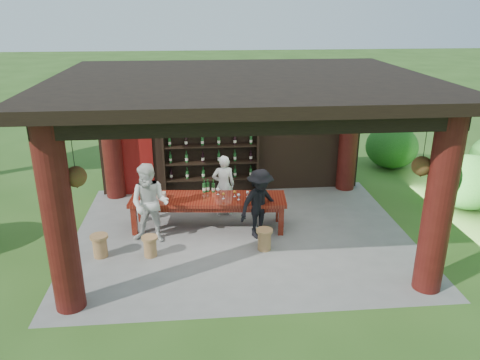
{
  "coord_description": "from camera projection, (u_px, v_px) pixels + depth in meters",
  "views": [
    {
      "loc": [
        -0.89,
        -9.36,
        4.84
      ],
      "look_at": [
        0.0,
        0.4,
        1.15
      ],
      "focal_mm": 35.0,
      "sensor_mm": 36.0,
      "label": 1
    }
  ],
  "objects": [
    {
      "name": "trees",
      "position": [
        382.0,
        72.0,
        10.81
      ],
      "size": [
        20.18,
        9.47,
        4.8
      ],
      "color": "#3F2819",
      "rests_on": "ground"
    },
    {
      "name": "table_glasses",
      "position": [
        236.0,
        194.0,
        10.53
      ],
      "size": [
        0.92,
        0.41,
        0.15
      ],
      "color": "silver",
      "rests_on": "tasting_table"
    },
    {
      "name": "stool_near_right",
      "position": [
        264.0,
        239.0,
        9.76
      ],
      "size": [
        0.35,
        0.35,
        0.46
      ],
      "rotation": [
        0.0,
        0.0,
        -0.39
      ],
      "color": "olive",
      "rests_on": "ground"
    },
    {
      "name": "napkin_basket",
      "position": [
        160.0,
        195.0,
        10.48
      ],
      "size": [
        0.28,
        0.2,
        0.14
      ],
      "primitive_type": "cube",
      "rotation": [
        0.0,
        0.0,
        -0.09
      ],
      "color": "#BF6672",
      "rests_on": "tasting_table"
    },
    {
      "name": "guest_man",
      "position": [
        260.0,
        204.0,
        10.13
      ],
      "size": [
        1.17,
        0.99,
        1.57
      ],
      "primitive_type": "imported",
      "rotation": [
        0.0,
        0.0,
        0.5
      ],
      "color": "black",
      "rests_on": "ground"
    },
    {
      "name": "ground",
      "position": [
        242.0,
        234.0,
        10.5
      ],
      "size": [
        90.0,
        90.0,
        0.0
      ],
      "primitive_type": "plane",
      "color": "#2D5119",
      "rests_on": "ground"
    },
    {
      "name": "stool_far_left",
      "position": [
        100.0,
        245.0,
        9.49
      ],
      "size": [
        0.36,
        0.36,
        0.48
      ],
      "rotation": [
        0.0,
        0.0,
        -0.16
      ],
      "color": "olive",
      "rests_on": "ground"
    },
    {
      "name": "shrubs",
      "position": [
        343.0,
        196.0,
        11.1
      ],
      "size": [
        15.77,
        9.37,
        1.36
      ],
      "color": "#194C14",
      "rests_on": "ground"
    },
    {
      "name": "table_bottles",
      "position": [
        208.0,
        186.0,
        10.81
      ],
      "size": [
        0.29,
        0.12,
        0.31
      ],
      "color": "#194C1E",
      "rests_on": "tasting_table"
    },
    {
      "name": "guest_woman",
      "position": [
        150.0,
        204.0,
        9.91
      ],
      "size": [
        0.98,
        0.85,
        1.75
      ],
      "primitive_type": "imported",
      "rotation": [
        0.0,
        0.0,
        -0.24
      ],
      "color": "silver",
      "rests_on": "ground"
    },
    {
      "name": "tasting_table",
      "position": [
        208.0,
        202.0,
        10.59
      ],
      "size": [
        3.56,
        1.21,
        0.75
      ],
      "rotation": [
        0.0,
        0.0,
        -0.09
      ],
      "color": "#57130C",
      "rests_on": "ground"
    },
    {
      "name": "wine_shelf",
      "position": [
        211.0,
        155.0,
        12.34
      ],
      "size": [
        2.53,
        0.38,
        2.23
      ],
      "color": "black",
      "rests_on": "ground"
    },
    {
      "name": "stool_near_left",
      "position": [
        150.0,
        246.0,
        9.51
      ],
      "size": [
        0.33,
        0.33,
        0.44
      ],
      "rotation": [
        0.0,
        0.0,
        0.15
      ],
      "color": "olive",
      "rests_on": "ground"
    },
    {
      "name": "pavilion",
      "position": [
        239.0,
        137.0,
        10.15
      ],
      "size": [
        7.5,
        6.0,
        3.6
      ],
      "color": "slate",
      "rests_on": "ground"
    },
    {
      "name": "host",
      "position": [
        224.0,
        185.0,
        11.24
      ],
      "size": [
        0.57,
        0.4,
        1.51
      ],
      "primitive_type": "imported",
      "rotation": [
        0.0,
        0.0,
        3.21
      ],
      "color": "white",
      "rests_on": "ground"
    }
  ]
}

